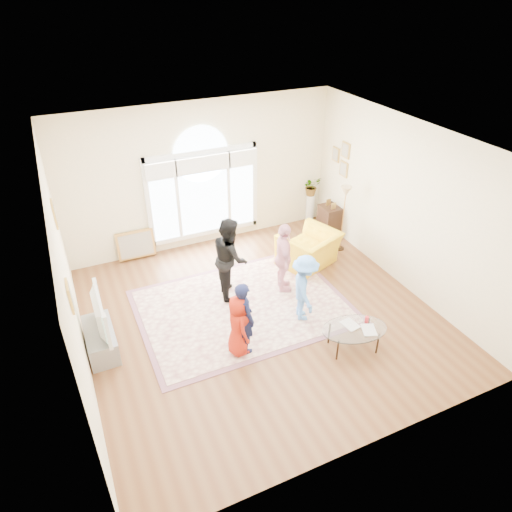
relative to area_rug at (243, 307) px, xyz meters
name	(u,v)px	position (x,y,z in m)	size (l,w,h in m)	color
ground	(261,316)	(0.20, -0.37, -0.01)	(6.00, 6.00, 0.00)	brown
room_shell	(205,180)	(0.21, 2.46, 1.56)	(6.00, 6.00, 6.00)	beige
area_rug	(243,307)	(0.00, 0.00, 0.00)	(3.60, 2.60, 0.02)	beige
rug_border	(243,307)	(0.00, 0.00, 0.00)	(3.80, 2.80, 0.01)	#83515F
tv_console	(101,340)	(-2.55, -0.07, 0.20)	(0.45, 1.00, 0.42)	gray
television	(95,315)	(-2.55, -0.07, 0.73)	(0.17, 1.12, 0.64)	black
coffee_table	(354,329)	(1.23, -1.75, 0.39)	(1.20, 0.91, 0.54)	silver
armchair	(309,249)	(1.86, 0.79, 0.36)	(1.13, 0.99, 0.74)	yellow
side_cabinet	(329,220)	(2.98, 1.76, 0.34)	(0.40, 0.50, 0.70)	black
floor_lamp	(345,197)	(2.83, 1.04, 1.27)	(0.25, 0.25, 1.51)	black
plant_pedestal	(310,208)	(2.90, 2.52, 0.34)	(0.20, 0.20, 0.70)	white
potted_plant	(311,186)	(2.90, 2.52, 0.92)	(0.42, 0.37, 0.47)	#33722D
leaning_picture	(138,258)	(-1.41, 2.53, -0.01)	(0.80, 0.05, 0.62)	tan
child_red	(238,325)	(-0.52, -1.05, 0.56)	(0.53, 0.35, 1.09)	#B2210F
child_navy	(243,317)	(-0.42, -1.02, 0.66)	(0.47, 0.31, 1.30)	#14193C
child_black	(230,258)	(-0.03, 0.50, 0.81)	(0.78, 0.61, 1.60)	black
child_pink	(283,258)	(0.93, 0.19, 0.72)	(0.83, 0.35, 1.42)	#F4A5B2
child_blue	(304,288)	(0.87, -0.72, 0.64)	(0.82, 0.47, 1.27)	#5894EB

